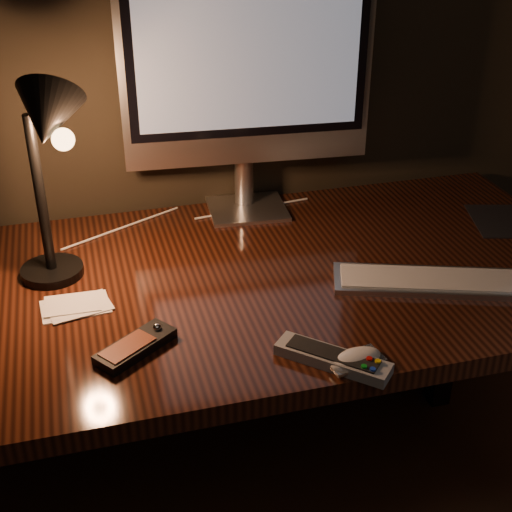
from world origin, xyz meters
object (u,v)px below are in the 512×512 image
object	(u,v)px
monitor	(247,67)
mouse	(355,361)
media_remote	(136,346)
desk_lamp	(48,147)
desk	(218,314)
keyboard	(435,281)
tv_remote	(333,358)

from	to	relation	value
monitor	mouse	distance (m)	0.72
media_remote	desk_lamp	xyz separation A→B (m)	(-0.10, 0.27, 0.28)
desk	keyboard	xyz separation A→B (m)	(0.40, -0.20, 0.14)
desk_lamp	monitor	bearing A→B (deg)	18.67
monitor	media_remote	distance (m)	0.69
desk	monitor	xyz separation A→B (m)	(0.13, 0.23, 0.48)
desk	tv_remote	world-z (taller)	tv_remote
media_remote	tv_remote	bearing A→B (deg)	-57.48
keyboard	desk_lamp	xyz separation A→B (m)	(-0.71, 0.20, 0.28)
desk_lamp	mouse	bearing A→B (deg)	-50.67
mouse	media_remote	bearing A→B (deg)	147.65
tv_remote	desk	bearing A→B (deg)	149.98
monitor	desk	bearing A→B (deg)	-115.05
desk_lamp	desk	bearing A→B (deg)	-9.15
media_remote	tv_remote	size ratio (longest dim) A/B	0.86
monitor	media_remote	size ratio (longest dim) A/B	3.86
monitor	keyboard	xyz separation A→B (m)	(0.27, -0.43, -0.34)
monitor	media_remote	xyz separation A→B (m)	(-0.33, -0.50, -0.34)
keyboard	desk_lamp	bearing A→B (deg)	-176.50
mouse	desk_lamp	bearing A→B (deg)	127.45
mouse	desk_lamp	distance (m)	0.67
tv_remote	desk_lamp	xyz separation A→B (m)	(-0.42, 0.39, 0.28)
mouse	desk_lamp	xyz separation A→B (m)	(-0.46, 0.41, 0.28)
desk	desk_lamp	bearing A→B (deg)	179.68
keyboard	media_remote	world-z (taller)	media_remote
mouse	media_remote	size ratio (longest dim) A/B	0.63
monitor	media_remote	world-z (taller)	monitor
mouse	media_remote	xyz separation A→B (m)	(-0.35, 0.14, 0.00)
tv_remote	mouse	bearing A→B (deg)	21.79
monitor	tv_remote	world-z (taller)	monitor
mouse	tv_remote	world-z (taller)	tv_remote
desk	keyboard	world-z (taller)	keyboard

